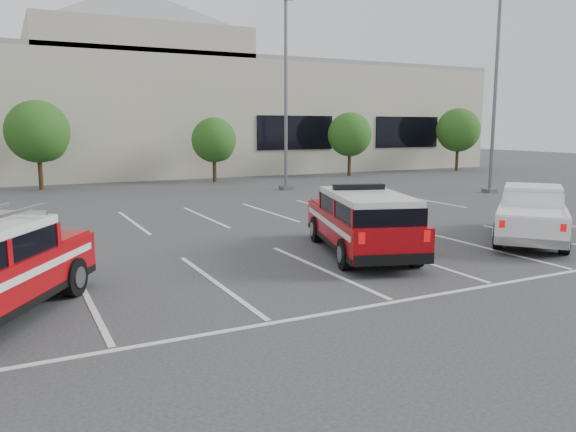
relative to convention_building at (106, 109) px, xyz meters
The scene contains 11 objects.
ground 32.21m from the convention_building, 90.33° to the right, with size 120.00×120.00×0.00m, color #2F2F31.
stall_markings 27.77m from the convention_building, 90.38° to the right, with size 23.00×15.00×0.01m, color silver.
convention_building is the anchor object (origin of this frame).
tree_mid_left 11.19m from the convention_building, 117.40° to the right, with size 3.37×3.37×4.85m.
tree_mid_right 11.20m from the convention_building, 63.43° to the right, with size 2.77×2.77×3.99m.
tree_right 17.96m from the convention_building, 33.37° to the right, with size 3.07×3.07×4.42m.
tree_far_right 26.83m from the convention_building, 21.51° to the right, with size 3.37×3.37×4.85m.
light_pole_mid 17.27m from the convention_building, 66.74° to the right, with size 0.90×0.60×10.24m.
light_pole_right 26.99m from the convention_building, 54.11° to the right, with size 0.90×0.60×10.24m.
fire_chief_suv 31.16m from the convention_building, 86.96° to the right, with size 3.45×5.62×1.86m.
white_pickup 32.68m from the convention_building, 76.96° to the right, with size 5.24×4.82×1.63m.
Camera 1 is at (-6.70, -11.42, 3.43)m, focal length 35.00 mm.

